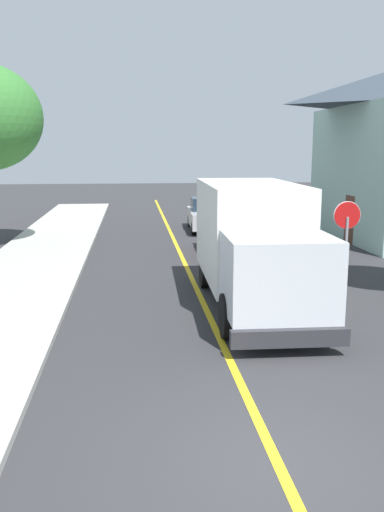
% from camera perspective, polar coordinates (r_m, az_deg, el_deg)
% --- Properties ---
extents(ground_plane, '(120.00, 120.00, 0.00)m').
position_cam_1_polar(ground_plane, '(7.75, 9.12, -20.96)').
color(ground_plane, '#303033').
extents(centre_line_yellow, '(0.16, 56.00, 0.01)m').
position_cam_1_polar(centre_line_yellow, '(16.92, 0.22, -2.85)').
color(centre_line_yellow, gold).
rests_on(centre_line_yellow, ground).
extents(box_truck, '(2.57, 7.24, 3.20)m').
position_cam_1_polar(box_truck, '(14.38, 6.47, 1.74)').
color(box_truck, silver).
rests_on(box_truck, ground).
extents(parked_car_near, '(1.88, 4.43, 1.67)m').
position_cam_1_polar(parked_car_near, '(21.42, 3.73, 2.25)').
color(parked_car_near, maroon).
rests_on(parked_car_near, ground).
extents(parked_car_mid, '(1.98, 4.47, 1.67)m').
position_cam_1_polar(parked_car_mid, '(27.80, 1.60, 4.33)').
color(parked_car_mid, '#B7B7BC').
rests_on(parked_car_mid, ground).
extents(stop_sign, '(0.80, 0.10, 2.65)m').
position_cam_1_polar(stop_sign, '(16.15, 15.91, 2.74)').
color(stop_sign, gray).
rests_on(stop_sign, ground).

